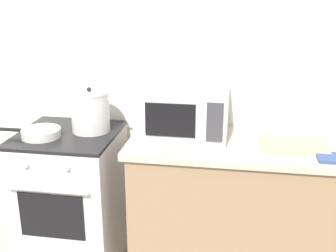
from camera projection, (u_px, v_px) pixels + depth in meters
back_wall at (181, 71)px, 2.71m from camera, size 4.40×0.10×2.50m
lower_cabinet_right at (270, 218)px, 2.55m from camera, size 1.64×0.56×0.88m
countertop_right at (277, 147)px, 2.40m from camera, size 1.70×0.60×0.04m
stove at (72, 200)px, 2.71m from camera, size 0.60×0.64×0.92m
stock_pot at (90, 111)px, 2.57m from camera, size 0.32×0.24×0.28m
frying_pan at (40, 133)px, 2.50m from camera, size 0.43×0.23×0.05m
microwave at (185, 111)px, 2.48m from camera, size 0.50×0.37×0.30m
cutting_board at (293, 144)px, 2.36m from camera, size 0.36×0.26×0.02m
oven_mitt at (335, 158)px, 2.18m from camera, size 0.18×0.14×0.02m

